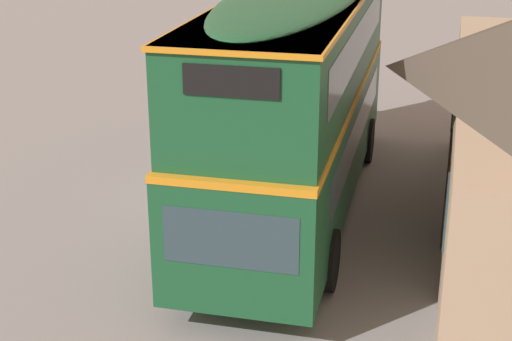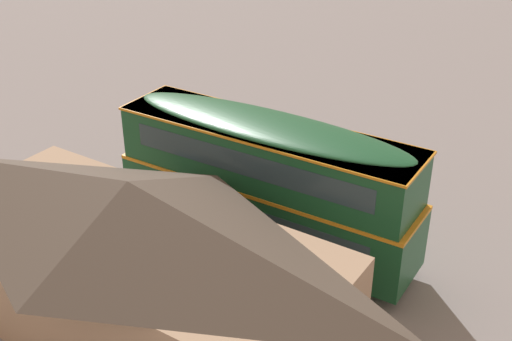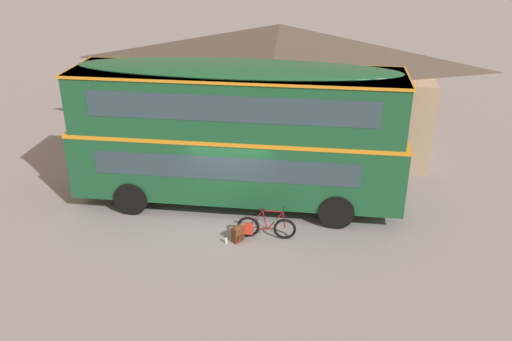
% 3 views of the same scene
% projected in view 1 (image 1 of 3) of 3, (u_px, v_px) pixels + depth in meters
% --- Properties ---
extents(ground_plane, '(120.00, 120.00, 0.00)m').
position_uv_depth(ground_plane, '(240.00, 202.00, 16.91)').
color(ground_plane, gray).
extents(double_decker_bus, '(10.64, 2.71, 4.79)m').
position_uv_depth(double_decker_bus, '(298.00, 89.00, 15.64)').
color(double_decker_bus, black).
rests_on(double_decker_bus, ground).
extents(touring_bicycle, '(1.78, 0.47, 0.98)m').
position_uv_depth(touring_bicycle, '(185.00, 204.00, 15.88)').
color(touring_bicycle, black).
rests_on(touring_bicycle, ground).
extents(backpack_on_ground, '(0.38, 0.40, 0.53)m').
position_uv_depth(backpack_on_ground, '(183.00, 193.00, 16.66)').
color(backpack_on_ground, '#592D19').
rests_on(backpack_on_ground, ground).
extents(water_bottle_clear_plastic, '(0.07, 0.07, 0.23)m').
position_uv_depth(water_bottle_clear_plastic, '(181.00, 193.00, 17.05)').
color(water_bottle_clear_plastic, silver).
rests_on(water_bottle_clear_plastic, ground).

